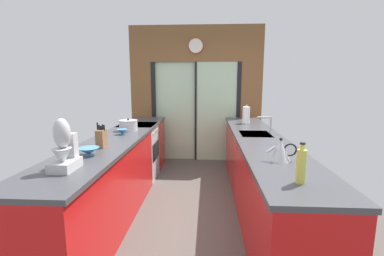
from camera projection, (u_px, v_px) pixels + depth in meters
The scene contains 14 objects.
ground_plane at pixel (190, 195), 3.89m from camera, with size 5.04×7.60×0.02m, color #4C4742.
back_wall_unit at pixel (196, 86), 5.39m from camera, with size 2.64×0.12×2.70m.
left_counter_run at pixel (116, 174), 3.40m from camera, with size 0.62×3.80×0.92m.
right_counter_run at pixel (259, 172), 3.46m from camera, with size 0.62×3.80×0.92m.
sink_faucet at pixel (268, 122), 3.59m from camera, with size 0.19×0.02×0.24m.
oven_range at pixel (139, 152), 4.50m from camera, with size 0.60×0.60×0.92m.
mixing_bowl_near at pixel (89, 151), 2.56m from camera, with size 0.20×0.20×0.08m.
mixing_bowl_far at pixel (122, 132), 3.56m from camera, with size 0.14×0.14×0.07m.
knife_block at pixel (101, 138), 2.87m from camera, with size 0.09×0.14×0.27m.
stand_mixer at pixel (64, 150), 2.12m from camera, with size 0.17×0.27×0.42m.
stock_pot at pixel (128, 125), 3.84m from camera, with size 0.26×0.26×0.18m.
kettle at pixel (281, 151), 2.38m from camera, with size 0.27×0.18×0.21m.
soap_bottle at pixel (301, 166), 1.85m from camera, with size 0.07×0.07×0.29m.
paper_towel_roll at pixel (246, 115), 4.50m from camera, with size 0.14×0.14×0.31m.
Camera 1 is at (0.24, -3.05, 1.62)m, focal length 25.09 mm.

